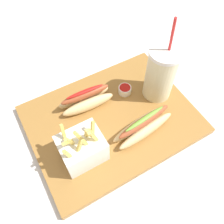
# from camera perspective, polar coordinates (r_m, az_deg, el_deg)

# --- Properties ---
(ground_plane) EXTENTS (2.40, 2.40, 0.02)m
(ground_plane) POSITION_cam_1_polar(r_m,az_deg,el_deg) (0.70, 0.00, -2.70)
(ground_plane) COLOR silver
(food_tray) EXTENTS (0.46, 0.35, 0.02)m
(food_tray) POSITION_cam_1_polar(r_m,az_deg,el_deg) (0.68, 0.00, -1.84)
(food_tray) COLOR olive
(food_tray) RESTS_ON ground_plane
(soda_cup) EXTENTS (0.09, 0.09, 0.26)m
(soda_cup) POSITION_cam_1_polar(r_m,az_deg,el_deg) (0.67, 11.64, 9.05)
(soda_cup) COLOR beige
(soda_cup) RESTS_ON food_tray
(fries_basket) EXTENTS (0.10, 0.09, 0.15)m
(fries_basket) POSITION_cam_1_polar(r_m,az_deg,el_deg) (0.58, -7.23, -8.62)
(fries_basket) COLOR white
(fries_basket) RESTS_ON food_tray
(hot_dog_1) EXTENTS (0.18, 0.07, 0.07)m
(hot_dog_1) POSITION_cam_1_polar(r_m,az_deg,el_deg) (0.63, 7.54, -3.32)
(hot_dog_1) COLOR #E5C689
(hot_dog_1) RESTS_ON food_tray
(hot_dog_2) EXTENTS (0.16, 0.07, 0.07)m
(hot_dog_2) POSITION_cam_1_polar(r_m,az_deg,el_deg) (0.68, -6.29, 3.03)
(hot_dog_2) COLOR #E5C689
(hot_dog_2) RESTS_ON food_tray
(ketchup_cup_1) EXTENTS (0.04, 0.04, 0.02)m
(ketchup_cup_1) POSITION_cam_1_polar(r_m,az_deg,el_deg) (0.71, 3.12, 5.43)
(ketchup_cup_1) COLOR white
(ketchup_cup_1) RESTS_ON food_tray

